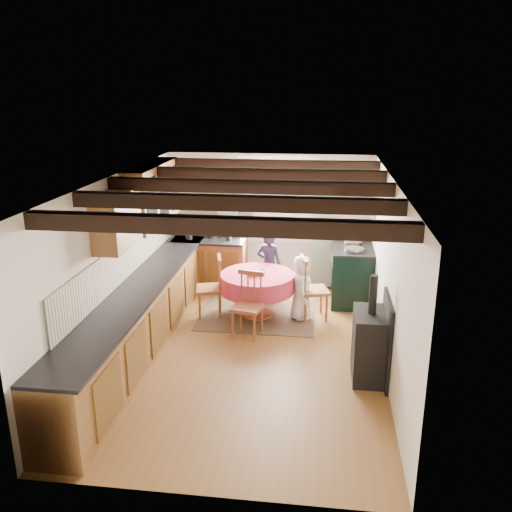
# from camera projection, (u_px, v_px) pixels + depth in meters

# --- Properties ---
(floor) EXTENTS (3.60, 5.50, 0.00)m
(floor) POSITION_uv_depth(u_px,v_px,m) (249.00, 353.00, 7.42)
(floor) COLOR brown
(floor) RESTS_ON ground
(ceiling) EXTENTS (3.60, 5.50, 0.00)m
(ceiling) POSITION_uv_depth(u_px,v_px,m) (248.00, 179.00, 6.70)
(ceiling) COLOR white
(ceiling) RESTS_ON ground
(wall_back) EXTENTS (3.60, 0.00, 2.40)m
(wall_back) POSITION_uv_depth(u_px,v_px,m) (270.00, 221.00, 9.67)
(wall_back) COLOR silver
(wall_back) RESTS_ON ground
(wall_front) EXTENTS (3.60, 0.00, 2.40)m
(wall_front) POSITION_uv_depth(u_px,v_px,m) (202.00, 378.00, 4.46)
(wall_front) COLOR silver
(wall_front) RESTS_ON ground
(wall_left) EXTENTS (0.00, 5.50, 2.40)m
(wall_left) POSITION_uv_depth(u_px,v_px,m) (117.00, 265.00, 7.28)
(wall_left) COLOR silver
(wall_left) RESTS_ON ground
(wall_right) EXTENTS (0.00, 5.50, 2.40)m
(wall_right) POSITION_uv_depth(u_px,v_px,m) (388.00, 276.00, 6.85)
(wall_right) COLOR silver
(wall_right) RESTS_ON ground
(beam_a) EXTENTS (3.60, 0.16, 0.16)m
(beam_a) POSITION_uv_depth(u_px,v_px,m) (217.00, 226.00, 4.84)
(beam_a) COLOR black
(beam_a) RESTS_ON ceiling
(beam_b) EXTENTS (3.60, 0.16, 0.16)m
(beam_b) POSITION_uv_depth(u_px,v_px,m) (235.00, 203.00, 5.79)
(beam_b) COLOR black
(beam_b) RESTS_ON ceiling
(beam_c) EXTENTS (3.60, 0.16, 0.16)m
(beam_c) POSITION_uv_depth(u_px,v_px,m) (248.00, 187.00, 6.73)
(beam_c) COLOR black
(beam_c) RESTS_ON ceiling
(beam_d) EXTENTS (3.60, 0.16, 0.16)m
(beam_d) POSITION_uv_depth(u_px,v_px,m) (258.00, 174.00, 7.68)
(beam_d) COLOR black
(beam_d) RESTS_ON ceiling
(beam_e) EXTENTS (3.60, 0.16, 0.16)m
(beam_e) POSITION_uv_depth(u_px,v_px,m) (265.00, 165.00, 8.62)
(beam_e) COLOR black
(beam_e) RESTS_ON ceiling
(splash_left) EXTENTS (0.02, 4.50, 0.55)m
(splash_left) POSITION_uv_depth(u_px,v_px,m) (126.00, 258.00, 7.56)
(splash_left) COLOR beige
(splash_left) RESTS_ON wall_left
(splash_back) EXTENTS (1.40, 0.02, 0.55)m
(splash_back) POSITION_uv_depth(u_px,v_px,m) (215.00, 220.00, 9.77)
(splash_back) COLOR beige
(splash_back) RESTS_ON wall_back
(base_cabinet_left) EXTENTS (0.60, 5.30, 0.88)m
(base_cabinet_left) POSITION_uv_depth(u_px,v_px,m) (142.00, 318.00, 7.47)
(base_cabinet_left) COLOR brown
(base_cabinet_left) RESTS_ON floor
(base_cabinet_back) EXTENTS (1.30, 0.60, 0.88)m
(base_cabinet_back) POSITION_uv_depth(u_px,v_px,m) (210.00, 264.00, 9.74)
(base_cabinet_back) COLOR brown
(base_cabinet_back) RESTS_ON floor
(worktop_left) EXTENTS (0.64, 5.30, 0.04)m
(worktop_left) POSITION_uv_depth(u_px,v_px,m) (141.00, 287.00, 7.33)
(worktop_left) COLOR black
(worktop_left) RESTS_ON base_cabinet_left
(worktop_back) EXTENTS (1.30, 0.64, 0.04)m
(worktop_back) POSITION_uv_depth(u_px,v_px,m) (209.00, 240.00, 9.58)
(worktop_back) COLOR black
(worktop_back) RESTS_ON base_cabinet_back
(wall_cabinet_glass) EXTENTS (0.34, 1.80, 0.90)m
(wall_cabinet_glass) POSITION_uv_depth(u_px,v_px,m) (153.00, 194.00, 8.17)
(wall_cabinet_glass) COLOR brown
(wall_cabinet_glass) RESTS_ON wall_left
(wall_cabinet_solid) EXTENTS (0.34, 0.90, 0.70)m
(wall_cabinet_solid) POSITION_uv_depth(u_px,v_px,m) (116.00, 220.00, 6.77)
(wall_cabinet_solid) COLOR brown
(wall_cabinet_solid) RESTS_ON wall_left
(window_frame) EXTENTS (1.34, 0.03, 1.54)m
(window_frame) POSITION_uv_depth(u_px,v_px,m) (275.00, 199.00, 9.52)
(window_frame) COLOR white
(window_frame) RESTS_ON wall_back
(window_pane) EXTENTS (1.20, 0.01, 1.40)m
(window_pane) POSITION_uv_depth(u_px,v_px,m) (275.00, 199.00, 9.53)
(window_pane) COLOR white
(window_pane) RESTS_ON wall_back
(curtain_left) EXTENTS (0.35, 0.10, 2.10)m
(curtain_left) POSITION_uv_depth(u_px,v_px,m) (228.00, 227.00, 9.69)
(curtain_left) COLOR #A9BAA5
(curtain_left) RESTS_ON wall_back
(curtain_right) EXTENTS (0.35, 0.10, 2.10)m
(curtain_right) POSITION_uv_depth(u_px,v_px,m) (323.00, 230.00, 9.49)
(curtain_right) COLOR #A9BAA5
(curtain_right) RESTS_ON wall_back
(curtain_rod) EXTENTS (2.00, 0.03, 0.03)m
(curtain_rod) POSITION_uv_depth(u_px,v_px,m) (275.00, 166.00, 9.26)
(curtain_rod) COLOR black
(curtain_rod) RESTS_ON wall_back
(wall_picture) EXTENTS (0.04, 0.50, 0.60)m
(wall_picture) POSITION_uv_depth(u_px,v_px,m) (374.00, 201.00, 8.88)
(wall_picture) COLOR gold
(wall_picture) RESTS_ON wall_right
(wall_plate) EXTENTS (0.30, 0.02, 0.30)m
(wall_plate) POSITION_uv_depth(u_px,v_px,m) (330.00, 195.00, 9.36)
(wall_plate) COLOR silver
(wall_plate) RESTS_ON wall_back
(rug) EXTENTS (1.83, 1.42, 0.01)m
(rug) POSITION_uv_depth(u_px,v_px,m) (257.00, 315.00, 8.64)
(rug) COLOR #48332F
(rug) RESTS_ON floor
(dining_table) EXTENTS (1.17, 1.17, 0.70)m
(dining_table) POSITION_uv_depth(u_px,v_px,m) (257.00, 295.00, 8.54)
(dining_table) COLOR #D53444
(dining_table) RESTS_ON floor
(chair_near) EXTENTS (0.50, 0.52, 0.97)m
(chair_near) POSITION_uv_depth(u_px,v_px,m) (247.00, 305.00, 7.79)
(chair_near) COLOR brown
(chair_near) RESTS_ON floor
(chair_left) EXTENTS (0.52, 0.51, 0.98)m
(chair_left) POSITION_uv_depth(u_px,v_px,m) (209.00, 286.00, 8.51)
(chair_left) COLOR brown
(chair_left) RESTS_ON floor
(chair_right) EXTENTS (0.55, 0.54, 1.02)m
(chair_right) POSITION_uv_depth(u_px,v_px,m) (314.00, 288.00, 8.39)
(chair_right) COLOR brown
(chair_right) RESTS_ON floor
(aga_range) EXTENTS (0.69, 1.06, 0.98)m
(aga_range) POSITION_uv_depth(u_px,v_px,m) (352.00, 273.00, 9.10)
(aga_range) COLOR black
(aga_range) RESTS_ON floor
(cast_iron_stove) EXTENTS (0.41, 0.68, 1.36)m
(cast_iron_stove) POSITION_uv_depth(u_px,v_px,m) (371.00, 328.00, 6.61)
(cast_iron_stove) COLOR black
(cast_iron_stove) RESTS_ON floor
(child_far) EXTENTS (0.50, 0.39, 1.21)m
(child_far) POSITION_uv_depth(u_px,v_px,m) (269.00, 265.00, 9.17)
(child_far) COLOR #22243B
(child_far) RESTS_ON floor
(child_right) EXTENTS (0.39, 0.54, 1.03)m
(child_right) POSITION_uv_depth(u_px,v_px,m) (301.00, 288.00, 8.38)
(child_right) COLOR white
(child_right) RESTS_ON floor
(bowl_a) EXTENTS (0.32, 0.32, 0.06)m
(bowl_a) POSITION_uv_depth(u_px,v_px,m) (257.00, 272.00, 8.42)
(bowl_a) COLOR silver
(bowl_a) RESTS_ON dining_table
(bowl_b) EXTENTS (0.28, 0.28, 0.07)m
(bowl_b) POSITION_uv_depth(u_px,v_px,m) (253.00, 273.00, 8.38)
(bowl_b) COLOR silver
(bowl_b) RESTS_ON dining_table
(cup) EXTENTS (0.10, 0.10, 0.09)m
(cup) POSITION_uv_depth(u_px,v_px,m) (263.00, 271.00, 8.44)
(cup) COLOR silver
(cup) RESTS_ON dining_table
(canister_tall) EXTENTS (0.13, 0.13, 0.22)m
(canister_tall) POSITION_uv_depth(u_px,v_px,m) (189.00, 233.00, 9.53)
(canister_tall) COLOR #262628
(canister_tall) RESTS_ON worktop_back
(canister_wide) EXTENTS (0.16, 0.16, 0.18)m
(canister_wide) POSITION_uv_depth(u_px,v_px,m) (213.00, 233.00, 9.61)
(canister_wide) COLOR #262628
(canister_wide) RESTS_ON worktop_back
(canister_slim) EXTENTS (0.09, 0.09, 0.25)m
(canister_slim) POSITION_uv_depth(u_px,v_px,m) (229.00, 234.00, 9.43)
(canister_slim) COLOR #262628
(canister_slim) RESTS_ON worktop_back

